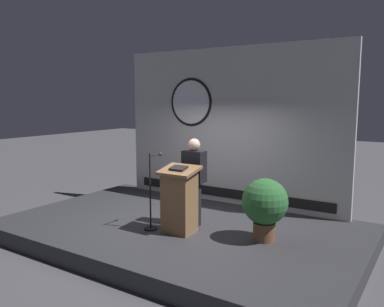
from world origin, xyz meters
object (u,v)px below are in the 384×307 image
potted_plant (265,204)px  speaker_person (194,181)px  microphone_stand (152,203)px  podium (179,200)px

potted_plant → speaker_person: bearing=177.5°
microphone_stand → potted_plant: microphone_stand is taller
microphone_stand → podium: bearing=11.9°
speaker_person → potted_plant: size_ratio=1.55×
podium → potted_plant: (1.38, 0.42, 0.04)m
speaker_person → microphone_stand: size_ratio=1.17×
microphone_stand → potted_plant: size_ratio=1.32×
podium → speaker_person: bearing=90.9°
podium → speaker_person: 0.54m
speaker_person → potted_plant: (1.39, -0.06, -0.20)m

